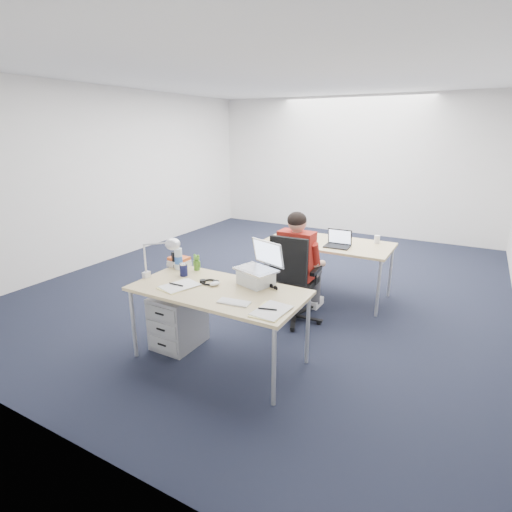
# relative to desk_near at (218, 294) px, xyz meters

# --- Properties ---
(floor) EXTENTS (7.00, 7.00, 0.00)m
(floor) POSITION_rel_desk_near_xyz_m (-0.43, 2.09, -0.68)
(floor) COLOR black
(floor) RESTS_ON ground
(room) EXTENTS (6.02, 7.02, 2.80)m
(room) POSITION_rel_desk_near_xyz_m (-0.43, 2.09, 1.03)
(room) COLOR silver
(room) RESTS_ON ground
(desk_near) EXTENTS (1.60, 0.80, 0.73)m
(desk_near) POSITION_rel_desk_near_xyz_m (0.00, 0.00, 0.00)
(desk_near) COLOR tan
(desk_near) RESTS_ON ground
(desk_far) EXTENTS (1.60, 0.80, 0.73)m
(desk_far) POSITION_rel_desk_near_xyz_m (0.35, 2.03, 0.00)
(desk_far) COLOR tan
(desk_far) RESTS_ON ground
(office_chair) EXTENTS (0.69, 0.69, 1.04)m
(office_chair) POSITION_rel_desk_near_xyz_m (0.27, 1.11, -0.39)
(office_chair) COLOR black
(office_chair) RESTS_ON ground
(seated_person) EXTENTS (0.40, 0.70, 1.26)m
(seated_person) POSITION_rel_desk_near_xyz_m (0.27, 1.29, -0.05)
(seated_person) COLOR #A72117
(seated_person) RESTS_ON ground
(drawer_pedestal_near) EXTENTS (0.40, 0.50, 0.55)m
(drawer_pedestal_near) POSITION_rel_desk_near_xyz_m (-0.53, 0.04, -0.41)
(drawer_pedestal_near) COLOR #95969A
(drawer_pedestal_near) RESTS_ON ground
(drawer_pedestal_far) EXTENTS (0.40, 0.50, 0.55)m
(drawer_pedestal_far) POSITION_rel_desk_near_xyz_m (-0.25, 2.02, -0.41)
(drawer_pedestal_far) COLOR #95969A
(drawer_pedestal_far) RESTS_ON ground
(silver_laptop) EXTENTS (0.44, 0.39, 0.40)m
(silver_laptop) POSITION_rel_desk_near_xyz_m (0.25, 0.27, 0.24)
(silver_laptop) COLOR silver
(silver_laptop) RESTS_ON desk_near
(wireless_keyboard) EXTENTS (0.29, 0.15, 0.01)m
(wireless_keyboard) POSITION_rel_desk_near_xyz_m (0.29, -0.19, 0.05)
(wireless_keyboard) COLOR white
(wireless_keyboard) RESTS_ON desk_near
(computer_mouse) EXTENTS (0.10, 0.12, 0.04)m
(computer_mouse) POSITION_rel_desk_near_xyz_m (-0.07, 0.05, 0.07)
(computer_mouse) COLOR white
(computer_mouse) RESTS_ON desk_near
(headphones) EXTENTS (0.22, 0.20, 0.03)m
(headphones) POSITION_rel_desk_near_xyz_m (-0.16, 0.08, 0.06)
(headphones) COLOR black
(headphones) RESTS_ON desk_near
(can_koozie) EXTENTS (0.10, 0.10, 0.13)m
(can_koozie) POSITION_rel_desk_near_xyz_m (-0.50, 0.13, 0.11)
(can_koozie) COLOR #14163E
(can_koozie) RESTS_ON desk_near
(water_bottle) EXTENTS (0.10, 0.10, 0.26)m
(water_bottle) POSITION_rel_desk_near_xyz_m (-0.67, 0.26, 0.18)
(water_bottle) COLOR silver
(water_bottle) RESTS_ON desk_near
(bear_figurine) EXTENTS (0.09, 0.07, 0.17)m
(bear_figurine) POSITION_rel_desk_near_xyz_m (-0.49, 0.33, 0.13)
(bear_figurine) COLOR #377F22
(bear_figurine) RESTS_ON desk_near
(book_stack) EXTENTS (0.25, 0.20, 0.10)m
(book_stack) POSITION_rel_desk_near_xyz_m (-0.73, 0.34, 0.10)
(book_stack) COLOR silver
(book_stack) RESTS_ON desk_near
(cordless_phone) EXTENTS (0.05, 0.04, 0.17)m
(cordless_phone) POSITION_rel_desk_near_xyz_m (-0.75, 0.28, 0.13)
(cordless_phone) COLOR black
(cordless_phone) RESTS_ON desk_near
(papers_left) EXTENTS (0.32, 0.38, 0.01)m
(papers_left) POSITION_rel_desk_near_xyz_m (-0.36, -0.13, 0.05)
(papers_left) COLOR #FEF293
(papers_left) RESTS_ON desk_near
(papers_right) EXTENTS (0.24, 0.34, 0.01)m
(papers_right) POSITION_rel_desk_near_xyz_m (0.63, -0.19, 0.05)
(papers_right) COLOR #FEF293
(papers_right) RESTS_ON desk_near
(sunglasses) EXTENTS (0.12, 0.09, 0.03)m
(sunglasses) POSITION_rel_desk_near_xyz_m (0.44, 0.25, 0.06)
(sunglasses) COLOR black
(sunglasses) RESTS_ON desk_near
(desk_lamp) EXTENTS (0.43, 0.25, 0.46)m
(desk_lamp) POSITION_rel_desk_near_xyz_m (-0.65, -0.09, 0.28)
(desk_lamp) COLOR silver
(desk_lamp) RESTS_ON desk_near
(dark_laptop) EXTENTS (0.32, 0.31, 0.22)m
(dark_laptop) POSITION_rel_desk_near_xyz_m (0.51, 1.86, 0.16)
(dark_laptop) COLOR black
(dark_laptop) RESTS_ON desk_far
(far_cup) EXTENTS (0.09, 0.09, 0.10)m
(far_cup) POSITION_rel_desk_near_xyz_m (0.90, 2.29, 0.10)
(far_cup) COLOR white
(far_cup) RESTS_ON desk_far
(far_papers) EXTENTS (0.26, 0.32, 0.01)m
(far_papers) POSITION_rel_desk_near_xyz_m (-0.29, 2.25, 0.05)
(far_papers) COLOR white
(far_papers) RESTS_ON desk_far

